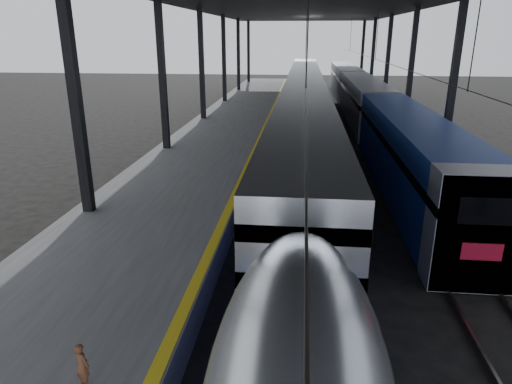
# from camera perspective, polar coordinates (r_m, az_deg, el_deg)

# --- Properties ---
(ground) EXTENTS (160.00, 160.00, 0.00)m
(ground) POSITION_cam_1_polar(r_m,az_deg,el_deg) (12.42, -4.33, -16.00)
(ground) COLOR black
(ground) RESTS_ON ground
(platform) EXTENTS (6.00, 80.00, 1.00)m
(platform) POSITION_cam_1_polar(r_m,az_deg,el_deg) (31.20, -4.32, 6.69)
(platform) COLOR #4C4C4F
(platform) RESTS_ON ground
(yellow_strip) EXTENTS (0.30, 80.00, 0.01)m
(yellow_strip) POSITION_cam_1_polar(r_m,az_deg,el_deg) (30.73, 0.85, 7.51)
(yellow_strip) COLOR gold
(yellow_strip) RESTS_ON platform
(rails) EXTENTS (6.52, 80.00, 0.16)m
(rails) POSITION_cam_1_polar(r_m,az_deg,el_deg) (30.92, 10.53, 5.51)
(rails) COLOR slate
(rails) RESTS_ON ground
(canopy) EXTENTS (18.00, 75.00, 9.47)m
(canopy) POSITION_cam_1_polar(r_m,az_deg,el_deg) (30.07, 6.29, 22.69)
(canopy) COLOR black
(canopy) RESTS_ON ground
(tgv_train) EXTENTS (2.85, 65.20, 4.09)m
(tgv_train) POSITION_cam_1_polar(r_m,az_deg,el_deg) (33.34, 6.01, 9.90)
(tgv_train) COLOR silver
(tgv_train) RESTS_ON ground
(second_train) EXTENTS (2.64, 56.05, 3.63)m
(second_train) POSITION_cam_1_polar(r_m,az_deg,el_deg) (39.98, 13.35, 10.89)
(second_train) COLOR navy
(second_train) RESTS_ON ground
(child) EXTENTS (0.39, 0.34, 0.91)m
(child) POSITION_cam_1_polar(r_m,az_deg,el_deg) (9.38, -20.93, -19.57)
(child) COLOR #522E1B
(child) RESTS_ON platform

